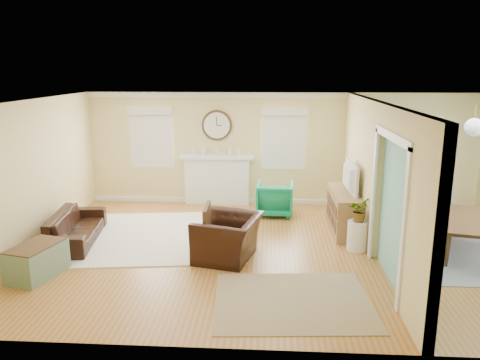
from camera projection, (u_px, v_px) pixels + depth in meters
name	position (u px, v px, depth m)	size (l,w,h in m)	color
floor	(284.00, 251.00, 8.23)	(9.00, 9.00, 0.00)	#9A5C25
wall_back	(282.00, 149.00, 10.83)	(9.00, 0.02, 2.60)	#E5D186
wall_front	(295.00, 243.00, 5.01)	(9.00, 0.02, 2.60)	#E5D186
wall_left	(29.00, 175.00, 8.19)	(0.02, 6.00, 2.60)	#E5D186
ceiling	(288.00, 102.00, 7.62)	(9.00, 6.00, 0.02)	white
partition	(373.00, 173.00, 8.09)	(0.17, 6.00, 2.60)	#E5D186
fireplace	(217.00, 179.00, 10.97)	(1.70, 0.30, 1.17)	white
wall_clock	(217.00, 125.00, 10.76)	(0.70, 0.07, 0.70)	#4F331E
window_left	(151.00, 133.00, 10.89)	(1.05, 0.13, 1.42)	white
window_right	(284.00, 134.00, 10.70)	(1.05, 0.13, 1.42)	white
pendant	(474.00, 127.00, 7.53)	(0.30, 0.30, 0.55)	gold
rug_cream	(155.00, 236.00, 8.94)	(3.31, 2.87, 0.02)	beige
rug_jute	(293.00, 301.00, 6.44)	(2.14, 1.75, 0.01)	#998363
rug_grey	(466.00, 252.00, 8.17)	(2.24, 2.79, 0.01)	gray
sofa	(76.00, 227.00, 8.61)	(1.91, 0.75, 0.56)	black
eames_chair	(228.00, 238.00, 7.84)	(1.12, 0.97, 0.73)	black
green_chair	(275.00, 199.00, 10.17)	(0.77, 0.79, 0.72)	#1B7546
trunk	(37.00, 261.00, 7.16)	(0.74, 0.99, 0.51)	slate
credenza	(345.00, 211.00, 9.16)	(0.54, 1.59, 0.80)	#9F7543
tv	(346.00, 177.00, 9.00)	(1.01, 0.13, 0.58)	black
garden_stool	(357.00, 236.00, 8.21)	(0.36, 0.36, 0.53)	white
potted_plant	(359.00, 210.00, 8.10)	(0.38, 0.33, 0.42)	#337F33
dining_table	(468.00, 236.00, 8.10)	(1.73, 0.96, 0.61)	#4F331E
dining_chair_n	(444.00, 206.00, 9.09)	(0.41, 0.41, 0.87)	gray
dining_chair_w	(425.00, 222.00, 8.12)	(0.49, 0.49, 0.91)	white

